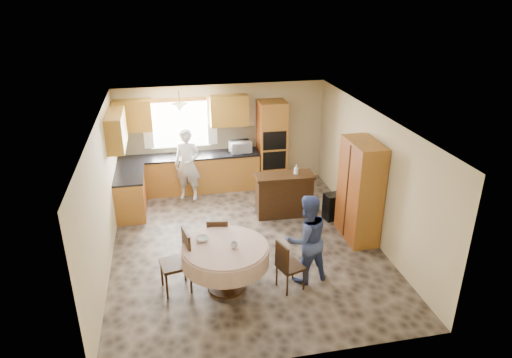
{
  "coord_description": "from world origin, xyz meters",
  "views": [
    {
      "loc": [
        -1.32,
        -7.51,
        4.7
      ],
      "look_at": [
        0.28,
        0.3,
        1.23
      ],
      "focal_mm": 32.0,
      "sensor_mm": 36.0,
      "label": 1
    }
  ],
  "objects_px": {
    "sideboard": "(284,196)",
    "dining_table": "(225,255)",
    "cupboard": "(360,191)",
    "chair_right": "(287,264)",
    "chair_back": "(218,239)",
    "person_sink": "(188,164)",
    "person_dining": "(307,239)",
    "chair_left": "(180,258)",
    "oven_tower": "(272,144)"
  },
  "relations": [
    {
      "from": "dining_table",
      "to": "oven_tower",
      "type": "bearing_deg",
      "value": 66.8
    },
    {
      "from": "sideboard",
      "to": "chair_back",
      "type": "height_order",
      "value": "chair_back"
    },
    {
      "from": "dining_table",
      "to": "chair_back",
      "type": "bearing_deg",
      "value": 91.83
    },
    {
      "from": "cupboard",
      "to": "chair_left",
      "type": "distance_m",
      "value": 3.66
    },
    {
      "from": "person_sink",
      "to": "sideboard",
      "type": "bearing_deg",
      "value": -13.99
    },
    {
      "from": "oven_tower",
      "to": "sideboard",
      "type": "height_order",
      "value": "oven_tower"
    },
    {
      "from": "sideboard",
      "to": "person_sink",
      "type": "distance_m",
      "value": 2.36
    },
    {
      "from": "chair_back",
      "to": "person_sink",
      "type": "height_order",
      "value": "person_sink"
    },
    {
      "from": "oven_tower",
      "to": "chair_right",
      "type": "xyz_separation_m",
      "value": [
        -0.73,
        -4.2,
        -0.58
      ]
    },
    {
      "from": "oven_tower",
      "to": "chair_right",
      "type": "distance_m",
      "value": 4.3
    },
    {
      "from": "oven_tower",
      "to": "dining_table",
      "type": "height_order",
      "value": "oven_tower"
    },
    {
      "from": "chair_right",
      "to": "person_sink",
      "type": "relative_size",
      "value": 0.52
    },
    {
      "from": "sideboard",
      "to": "chair_back",
      "type": "xyz_separation_m",
      "value": [
        -1.62,
        -1.57,
        0.06
      ]
    },
    {
      "from": "chair_left",
      "to": "cupboard",
      "type": "bearing_deg",
      "value": 94.8
    },
    {
      "from": "oven_tower",
      "to": "chair_left",
      "type": "bearing_deg",
      "value": -122.34
    },
    {
      "from": "oven_tower",
      "to": "chair_left",
      "type": "relative_size",
      "value": 2.0
    },
    {
      "from": "sideboard",
      "to": "dining_table",
      "type": "bearing_deg",
      "value": -122.16
    },
    {
      "from": "chair_left",
      "to": "person_dining",
      "type": "distance_m",
      "value": 2.09
    },
    {
      "from": "sideboard",
      "to": "oven_tower",
      "type": "bearing_deg",
      "value": 88.52
    },
    {
      "from": "sideboard",
      "to": "cupboard",
      "type": "distance_m",
      "value": 1.77
    },
    {
      "from": "chair_right",
      "to": "sideboard",
      "type": "bearing_deg",
      "value": -31.51
    },
    {
      "from": "chair_left",
      "to": "person_sink",
      "type": "bearing_deg",
      "value": 162.94
    },
    {
      "from": "oven_tower",
      "to": "cupboard",
      "type": "height_order",
      "value": "oven_tower"
    },
    {
      "from": "chair_back",
      "to": "person_sink",
      "type": "bearing_deg",
      "value": -71.86
    },
    {
      "from": "cupboard",
      "to": "chair_right",
      "type": "bearing_deg",
      "value": -142.88
    },
    {
      "from": "person_sink",
      "to": "dining_table",
      "type": "bearing_deg",
      "value": -65.58
    },
    {
      "from": "chair_left",
      "to": "person_sink",
      "type": "xyz_separation_m",
      "value": [
        0.36,
        3.44,
        0.26
      ]
    },
    {
      "from": "chair_right",
      "to": "chair_left",
      "type": "bearing_deg",
      "value": 59.95
    },
    {
      "from": "person_dining",
      "to": "cupboard",
      "type": "bearing_deg",
      "value": -151.94
    },
    {
      "from": "sideboard",
      "to": "chair_back",
      "type": "bearing_deg",
      "value": -133.65
    },
    {
      "from": "dining_table",
      "to": "chair_back",
      "type": "distance_m",
      "value": 0.77
    },
    {
      "from": "sideboard",
      "to": "chair_left",
      "type": "relative_size",
      "value": 1.17
    },
    {
      "from": "dining_table",
      "to": "person_sink",
      "type": "xyz_separation_m",
      "value": [
        -0.36,
        3.59,
        0.21
      ]
    },
    {
      "from": "chair_back",
      "to": "chair_right",
      "type": "bearing_deg",
      "value": 146.67
    },
    {
      "from": "sideboard",
      "to": "person_dining",
      "type": "bearing_deg",
      "value": -93.64
    },
    {
      "from": "cupboard",
      "to": "person_sink",
      "type": "relative_size",
      "value": 1.18
    },
    {
      "from": "chair_left",
      "to": "person_dining",
      "type": "bearing_deg",
      "value": 74.39
    },
    {
      "from": "chair_back",
      "to": "person_dining",
      "type": "distance_m",
      "value": 1.61
    },
    {
      "from": "chair_left",
      "to": "sideboard",
      "type": "bearing_deg",
      "value": 122.24
    },
    {
      "from": "person_dining",
      "to": "dining_table",
      "type": "bearing_deg",
      "value": -12.03
    },
    {
      "from": "chair_left",
      "to": "chair_back",
      "type": "distance_m",
      "value": 0.93
    },
    {
      "from": "oven_tower",
      "to": "dining_table",
      "type": "distance_m",
      "value": 4.35
    },
    {
      "from": "sideboard",
      "to": "person_dining",
      "type": "relative_size",
      "value": 0.79
    },
    {
      "from": "chair_right",
      "to": "person_dining",
      "type": "height_order",
      "value": "person_dining"
    },
    {
      "from": "chair_back",
      "to": "person_dining",
      "type": "bearing_deg",
      "value": 161.82
    },
    {
      "from": "chair_back",
      "to": "dining_table",
      "type": "bearing_deg",
      "value": 103.15
    },
    {
      "from": "sideboard",
      "to": "person_sink",
      "type": "height_order",
      "value": "person_sink"
    },
    {
      "from": "cupboard",
      "to": "chair_left",
      "type": "bearing_deg",
      "value": -164.12
    },
    {
      "from": "sideboard",
      "to": "dining_table",
      "type": "distance_m",
      "value": 2.83
    },
    {
      "from": "chair_back",
      "to": "sideboard",
      "type": "bearing_deg",
      "value": -124.57
    }
  ]
}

